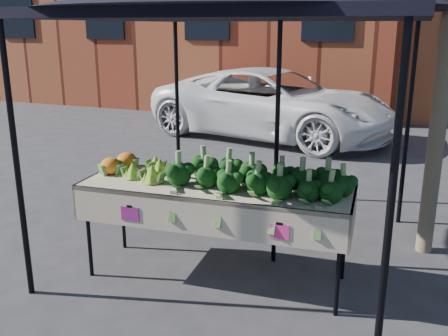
{
  "coord_description": "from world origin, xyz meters",
  "views": [
    {
      "loc": [
        1.63,
        -3.88,
        2.25
      ],
      "look_at": [
        0.03,
        0.2,
        1.0
      ],
      "focal_mm": 40.06,
      "sensor_mm": 36.0,
      "label": 1
    }
  ],
  "objects": [
    {
      "name": "table",
      "position": [
        0.03,
        -0.0,
        0.45
      ],
      "size": [
        2.45,
        0.97,
        0.9
      ],
      "color": "#BCAD89",
      "rests_on": "ground"
    },
    {
      "name": "cauliflower_pair",
      "position": [
        -1.01,
        0.06,
        0.99
      ],
      "size": [
        0.24,
        0.44,
        0.19
      ],
      "primitive_type": "ellipsoid",
      "color": "orange",
      "rests_on": "table"
    },
    {
      "name": "romanesco_cluster",
      "position": [
        -0.64,
        0.03,
        1.0
      ],
      "size": [
        0.44,
        0.58,
        0.21
      ],
      "primitive_type": "ellipsoid",
      "color": "#A8B83A",
      "rests_on": "table"
    },
    {
      "name": "broccoli_heap",
      "position": [
        0.42,
        0.02,
        1.04
      ],
      "size": [
        1.61,
        0.58,
        0.27
      ],
      "primitive_type": "ellipsoid",
      "color": "black",
      "rests_on": "table"
    },
    {
      "name": "canopy",
      "position": [
        0.08,
        0.59,
        1.37
      ],
      "size": [
        3.16,
        3.16,
        2.74
      ],
      "primitive_type": null,
      "color": "black",
      "rests_on": "ground"
    },
    {
      "name": "vehicle",
      "position": [
        -1.19,
        6.05,
        2.54
      ],
      "size": [
        1.86,
        2.58,
        5.09
      ],
      "primitive_type": "imported",
      "rotation": [
        0.0,
        0.0,
        1.37
      ],
      "color": "white",
      "rests_on": "ground"
    },
    {
      "name": "ground",
      "position": [
        0.0,
        0.0,
        0.0
      ],
      "size": [
        90.0,
        90.0,
        0.0
      ],
      "primitive_type": "plane",
      "color": "#2F2F31"
    }
  ]
}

